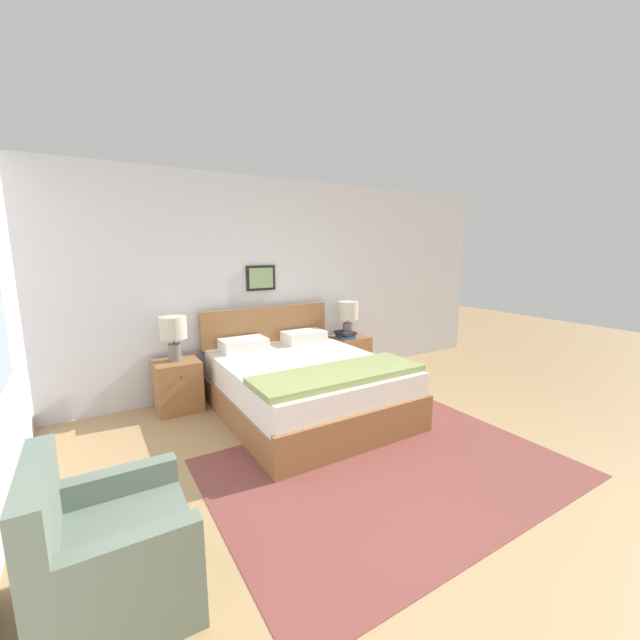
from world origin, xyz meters
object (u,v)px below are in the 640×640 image
Objects in this scene: bed at (305,384)px; armchair at (109,556)px; table_lamp_near_window at (173,331)px; table_lamp_by_door at (348,313)px; nightstand_near_window at (178,385)px; nightstand_by_door at (349,356)px.

armchair is (-1.95, -1.56, -0.03)m from bed.
table_lamp_near_window is 1.00× the size of table_lamp_by_door.
nightstand_near_window is at bearing 145.62° from bed.
table_lamp_near_window is at bearing 179.47° from nightstand_by_door.
nightstand_by_door is at bearing 127.95° from armchair.
table_lamp_by_door is at bearing 0.00° from table_lamp_near_window.
armchair is at bearing -108.85° from nightstand_near_window.
bed is 1.50m from table_lamp_by_door.
table_lamp_by_door is at bearing 35.57° from bed.
table_lamp_by_door is at bearing 132.76° from nightstand_by_door.
table_lamp_by_door is (2.28, 0.02, 0.60)m from nightstand_near_window.
nightstand_near_window is 2.30m from nightstand_by_door.
table_lamp_near_window reaches higher than nightstand_near_window.
table_lamp_near_window is at bearing 162.18° from armchair.
nightstand_near_window is 1.00× the size of nightstand_by_door.
armchair is at bearing -142.90° from nightstand_by_door.
armchair is at bearing -108.67° from table_lamp_near_window.
nightstand_by_door is (3.10, 2.35, -0.01)m from armchair.
armchair is 1.71× the size of table_lamp_by_door.
table_lamp_near_window reaches higher than armchair.
nightstand_near_window is at bearing -86.82° from table_lamp_near_window.
bed is at bearing 129.47° from armchair.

